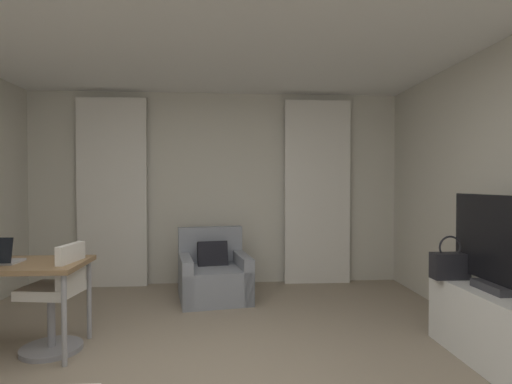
{
  "coord_description": "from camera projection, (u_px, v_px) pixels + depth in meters",
  "views": [
    {
      "loc": [
        0.16,
        -2.57,
        1.37
      ],
      "look_at": [
        0.43,
        1.42,
        1.29
      ],
      "focal_mm": 28.41,
      "sensor_mm": 36.0,
      "label": 1
    }
  ],
  "objects": [
    {
      "name": "tv_flatscreen",
      "position": [
        497.0,
        246.0,
        3.04
      ],
      "size": [
        0.2,
        1.04,
        0.73
      ],
      "color": "#333338",
      "rests_on": "tv_console"
    },
    {
      "name": "armchair",
      "position": [
        214.0,
        276.0,
        4.81
      ],
      "size": [
        0.92,
        0.94,
        0.82
      ],
      "color": "gray",
      "rests_on": "ground"
    },
    {
      "name": "handbag_primary",
      "position": [
        450.0,
        265.0,
        3.44
      ],
      "size": [
        0.3,
        0.14,
        0.37
      ],
      "color": "black",
      "rests_on": "tv_console"
    },
    {
      "name": "curtain_right_panel",
      "position": [
        317.0,
        192.0,
        5.54
      ],
      "size": [
        0.9,
        0.06,
        2.5
      ],
      "color": "silver",
      "rests_on": "ground"
    },
    {
      "name": "curtain_left_panel",
      "position": [
        112.0,
        192.0,
        5.35
      ],
      "size": [
        0.9,
        0.06,
        2.5
      ],
      "color": "silver",
      "rests_on": "ground"
    },
    {
      "name": "wall_window",
      "position": [
        217.0,
        188.0,
        5.57
      ],
      "size": [
        5.12,
        0.06,
        2.6
      ],
      "color": "beige",
      "rests_on": "ground"
    },
    {
      "name": "tv_console",
      "position": [
        493.0,
        326.0,
        3.09
      ],
      "size": [
        0.44,
        1.12,
        0.56
      ],
      "color": "white",
      "rests_on": "ground"
    },
    {
      "name": "desk_chair",
      "position": [
        56.0,
        303.0,
        3.3
      ],
      "size": [
        0.48,
        0.48,
        0.88
      ],
      "color": "gray",
      "rests_on": "ground"
    }
  ]
}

